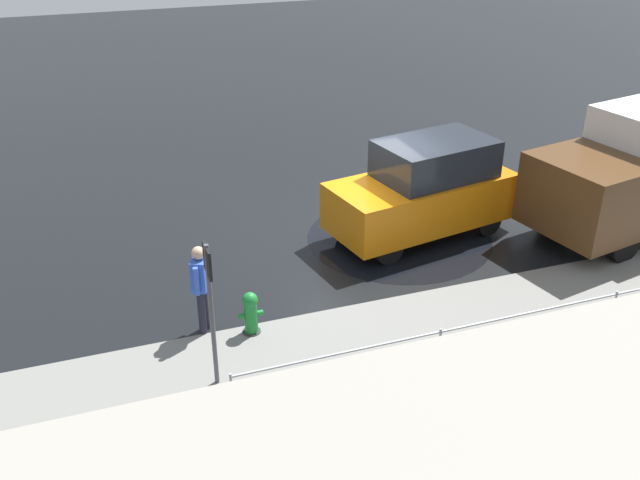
# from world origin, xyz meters

# --- Properties ---
(ground_plane) EXTENTS (60.00, 60.00, 0.00)m
(ground_plane) POSITION_xyz_m (0.00, 0.00, 0.00)
(ground_plane) COLOR black
(kerb_strip) EXTENTS (24.00, 3.20, 0.04)m
(kerb_strip) POSITION_xyz_m (0.00, 4.20, 0.02)
(kerb_strip) COLOR slate
(kerb_strip) RESTS_ON ground
(moving_hatchback) EXTENTS (4.14, 2.38, 2.06)m
(moving_hatchback) POSITION_xyz_m (-1.16, 0.38, 1.03)
(moving_hatchback) COLOR orange
(moving_hatchback) RESTS_ON ground
(fire_hydrant) EXTENTS (0.42, 0.31, 0.80)m
(fire_hydrant) POSITION_xyz_m (3.23, 2.81, 0.40)
(fire_hydrant) COLOR #197A2D
(fire_hydrant) RESTS_ON ground
(pedestrian) EXTENTS (0.37, 0.53, 1.62)m
(pedestrian) POSITION_xyz_m (3.96, 2.48, 0.96)
(pedestrian) COLOR blue
(pedestrian) RESTS_ON ground
(metal_railing) EXTENTS (9.40, 0.04, 1.05)m
(metal_railing) POSITION_xyz_m (-0.61, 5.08, 0.74)
(metal_railing) COLOR #B7BABF
(metal_railing) RESTS_ON ground
(sign_post) EXTENTS (0.07, 0.44, 2.40)m
(sign_post) POSITION_xyz_m (4.06, 3.93, 1.58)
(sign_post) COLOR #4C4C51
(sign_post) RESTS_ON ground
(puddle_patch) EXTENTS (3.92, 3.92, 0.01)m
(puddle_patch) POSITION_xyz_m (-0.62, 0.42, 0.00)
(puddle_patch) COLOR black
(puddle_patch) RESTS_ON ground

